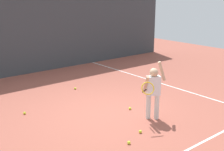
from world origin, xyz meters
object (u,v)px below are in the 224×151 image
tennis_ball_1 (130,108)px  tennis_ball_2 (129,143)px  tennis_player (153,89)px  tennis_ball_4 (75,88)px  tennis_ball_3 (158,84)px  tennis_ball_6 (140,132)px  tennis_ball_8 (25,113)px

tennis_ball_1 → tennis_ball_2: (-1.19, -1.28, 0.00)m
tennis_player → tennis_ball_4: size_ratio=20.46×
tennis_ball_3 → tennis_ball_2: bearing=-145.4°
tennis_ball_2 → tennis_ball_3: bearing=34.6°
tennis_ball_1 → tennis_ball_2: size_ratio=1.00×
tennis_ball_1 → tennis_ball_6: bearing=-122.6°
tennis_player → tennis_ball_2: size_ratio=20.46×
tennis_ball_1 → tennis_ball_2: same height
tennis_ball_3 → tennis_ball_8: size_ratio=1.00×
tennis_ball_4 → tennis_ball_6: 3.34m
tennis_ball_2 → tennis_ball_3: same height
tennis_ball_6 → tennis_player: bearing=26.3°
tennis_player → tennis_ball_6: bearing=-127.1°
tennis_ball_1 → tennis_ball_6: 1.28m
tennis_ball_4 → tennis_ball_8: 2.14m
tennis_player → tennis_ball_1: size_ratio=20.46×
tennis_ball_2 → tennis_ball_8: (-0.99, 2.65, 0.00)m
tennis_ball_6 → tennis_ball_8: (-1.48, 2.45, 0.00)m
tennis_ball_4 → tennis_ball_2: bearing=-105.5°
tennis_player → tennis_ball_4: 3.04m
tennis_ball_6 → tennis_ball_4: bearing=81.8°
tennis_ball_1 → tennis_player: bearing=-88.1°
tennis_ball_8 → tennis_ball_1: bearing=-32.2°
tennis_ball_3 → tennis_ball_6: size_ratio=1.00×
tennis_ball_2 → tennis_ball_6: 0.54m
tennis_player → tennis_ball_2: 1.50m
tennis_ball_2 → tennis_ball_4: (0.97, 3.50, 0.00)m
tennis_ball_1 → tennis_ball_8: size_ratio=1.00×
tennis_ball_3 → tennis_ball_8: 4.22m
tennis_ball_6 → tennis_ball_2: bearing=-158.3°
tennis_ball_3 → tennis_ball_8: bearing=174.2°
tennis_player → tennis_ball_6: (-0.71, -0.35, -0.69)m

